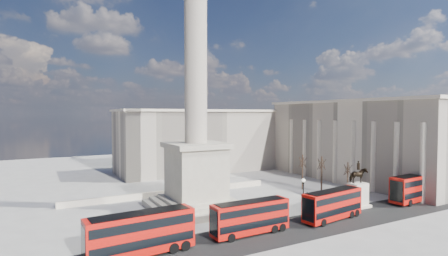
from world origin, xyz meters
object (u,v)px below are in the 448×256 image
nelsons_column (196,130)px  red_bus_b (251,217)px  pedestrian_standing (363,201)px  pedestrian_walking (347,201)px  equestrian_statue (358,191)px  red_bus_a (142,233)px  red_bus_d (415,188)px  pedestrian_crossing (307,196)px  red_bus_c (333,204)px  victorian_lamp (303,196)px

nelsons_column → red_bus_b: size_ratio=4.67×
pedestrian_standing → pedestrian_walking: bearing=-31.0°
equestrian_statue → pedestrian_standing: (1.38, 0.08, -1.86)m
nelsons_column → red_bus_b: (1.39, -14.09, -10.65)m
red_bus_a → red_bus_d: red_bus_d is taller
red_bus_d → pedestrian_crossing: size_ratio=7.56×
red_bus_b → red_bus_d: bearing=-0.5°
red_bus_c → pedestrian_crossing: size_ratio=6.94×
red_bus_d → equestrian_statue: 12.08m
red_bus_d → victorian_lamp: size_ratio=1.93×
red_bus_b → red_bus_c: size_ratio=0.97×
nelsons_column → pedestrian_crossing: nelsons_column is taller
pedestrian_crossing → pedestrian_walking: bearing=-177.8°
equestrian_statue → red_bus_d: bearing=-11.0°
red_bus_b → pedestrian_standing: red_bus_b is taller
equestrian_statue → pedestrian_walking: size_ratio=4.74×
red_bus_c → victorian_lamp: victorian_lamp is taller
nelsons_column → pedestrian_walking: (22.87, -10.33, -12.10)m
red_bus_c → pedestrian_walking: red_bus_c is taller
red_bus_a → pedestrian_standing: size_ratio=7.54×
red_bus_d → equestrian_statue: (-11.85, 2.30, 0.14)m
nelsons_column → pedestrian_crossing: (19.67, -4.26, -12.13)m
red_bus_b → pedestrian_walking: red_bus_b is taller
victorian_lamp → pedestrian_walking: size_ratio=3.81×
victorian_lamp → pedestrian_crossing: victorian_lamp is taller
victorian_lamp → equestrian_statue: bearing=6.7°
red_bus_d → victorian_lamp: bearing=173.8°
pedestrian_crossing → red_bus_a: bearing=81.4°
pedestrian_walking → pedestrian_crossing: pedestrian_walking is taller
nelsons_column → red_bus_c: (15.21, -14.63, -10.63)m
red_bus_d → pedestrian_standing: size_ratio=7.57×
red_bus_b → pedestrian_crossing: size_ratio=6.75×
victorian_lamp → pedestrian_walking: 12.59m
equestrian_statue → pedestrian_standing: size_ratio=4.88×
red_bus_b → equestrian_statue: 22.79m
red_bus_b → pedestrian_walking: 21.85m
red_bus_c → pedestrian_walking: bearing=21.5°
victorian_lamp → pedestrian_standing: victorian_lamp is taller
equestrian_statue → pedestrian_walking: bearing=133.1°
red_bus_a → pedestrian_crossing: (32.40, 9.88, -1.71)m
nelsons_column → pedestrian_standing: nelsons_column is taller
red_bus_b → victorian_lamp: size_ratio=1.72×
nelsons_column → red_bus_d: bearing=-21.1°
red_bus_c → red_bus_d: size_ratio=0.92×
red_bus_b → victorian_lamp: bearing=4.8°
red_bus_a → pedestrian_walking: bearing=2.6°
red_bus_b → red_bus_d: red_bus_d is taller
pedestrian_walking → red_bus_c: bearing=174.7°
red_bus_a → pedestrian_standing: (38.15, 2.63, -1.71)m
nelsons_column → pedestrian_crossing: 23.49m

